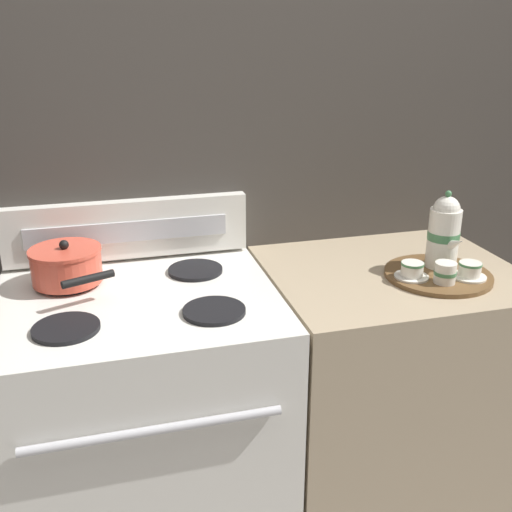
% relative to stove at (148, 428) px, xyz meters
% --- Properties ---
extents(wall_back, '(6.00, 0.05, 2.20)m').
position_rel_stove_xyz_m(wall_back, '(0.40, 0.36, 0.65)').
color(wall_back, '#423D38').
rests_on(wall_back, ground).
extents(stove, '(0.79, 0.69, 0.90)m').
position_rel_stove_xyz_m(stove, '(0.00, 0.00, 0.00)').
color(stove, silver).
rests_on(stove, ground).
extents(control_panel, '(0.78, 0.05, 0.19)m').
position_rel_stove_xyz_m(control_panel, '(0.00, 0.31, 0.55)').
color(control_panel, silver).
rests_on(control_panel, stove).
extents(side_counter, '(0.78, 0.66, 0.89)m').
position_rel_stove_xyz_m(side_counter, '(0.80, 0.00, -0.00)').
color(side_counter, tan).
rests_on(side_counter, ground).
extents(saucepan, '(0.24, 0.30, 0.13)m').
position_rel_stove_xyz_m(saucepan, '(-0.19, 0.15, 0.51)').
color(saucepan, '#D14C38').
rests_on(saucepan, stove).
extents(serving_tray, '(0.32, 0.32, 0.01)m').
position_rel_stove_xyz_m(serving_tray, '(0.90, -0.09, 0.45)').
color(serving_tray, brown).
rests_on(serving_tray, side_counter).
extents(teapot, '(0.10, 0.16, 0.24)m').
position_rel_stove_xyz_m(teapot, '(0.94, -0.04, 0.57)').
color(teapot, white).
rests_on(teapot, serving_tray).
extents(teacup_left, '(0.10, 0.10, 0.05)m').
position_rel_stove_xyz_m(teacup_left, '(0.80, -0.10, 0.48)').
color(teacup_left, white).
rests_on(teacup_left, serving_tray).
extents(teacup_right, '(0.10, 0.10, 0.05)m').
position_rel_stove_xyz_m(teacup_right, '(0.97, -0.14, 0.48)').
color(teacup_right, white).
rests_on(teacup_right, serving_tray).
extents(creamer_jug, '(0.07, 0.07, 0.06)m').
position_rel_stove_xyz_m(creamer_jug, '(0.88, -0.16, 0.49)').
color(creamer_jug, white).
rests_on(creamer_jug, serving_tray).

